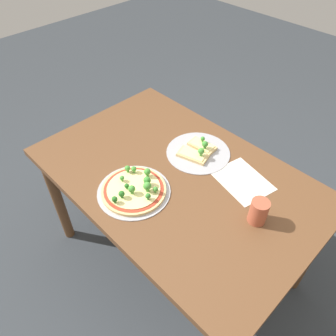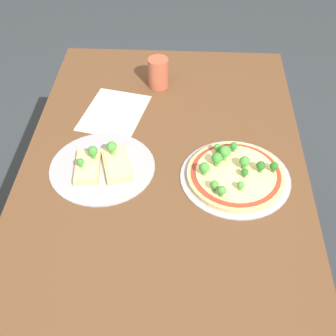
{
  "view_description": "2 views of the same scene",
  "coord_description": "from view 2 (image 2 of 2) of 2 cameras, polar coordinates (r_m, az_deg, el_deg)",
  "views": [
    {
      "loc": [
        -0.75,
        0.78,
        1.83
      ],
      "look_at": [
        0.04,
        0.02,
        0.76
      ],
      "focal_mm": 35.0,
      "sensor_mm": 36.0,
      "label": 1
    },
    {
      "loc": [
        1.04,
        0.07,
        1.72
      ],
      "look_at": [
        0.04,
        0.02,
        0.76
      ],
      "focal_mm": 50.0,
      "sensor_mm": 36.0,
      "label": 2
    }
  ],
  "objects": [
    {
      "name": "pizza_tray_slice",
      "position": [
        1.42,
        -8.01,
        0.37
      ],
      "size": [
        0.32,
        0.32,
        0.07
      ],
      "color": "#A3A3A8",
      "rests_on": "dining_table"
    },
    {
      "name": "drinking_cup",
      "position": [
        1.73,
        -1.2,
        11.53
      ],
      "size": [
        0.07,
        0.07,
        0.11
      ],
      "primitive_type": "cylinder",
      "color": "#AD5138",
      "rests_on": "dining_table"
    },
    {
      "name": "dining_table",
      "position": [
        1.49,
        -0.49,
        -1.86
      ],
      "size": [
        1.34,
        0.87,
        0.74
      ],
      "color": "brown",
      "rests_on": "ground_plane"
    },
    {
      "name": "pizza_tray_whole",
      "position": [
        1.39,
        8.15,
        -0.73
      ],
      "size": [
        0.33,
        0.33,
        0.07
      ],
      "color": "#A3A3A8",
      "rests_on": "dining_table"
    },
    {
      "name": "ground_plane",
      "position": [
        2.01,
        -0.38,
        -14.83
      ],
      "size": [
        8.0,
        8.0,
        0.0
      ],
      "primitive_type": "plane",
      "color": "#33383D"
    },
    {
      "name": "paper_menu",
      "position": [
        1.63,
        -6.58,
        6.71
      ],
      "size": [
        0.29,
        0.24,
        0.0
      ],
      "primitive_type": "cube",
      "rotation": [
        0.0,
        0.0,
        -0.21
      ],
      "color": "silver",
      "rests_on": "dining_table"
    }
  ]
}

